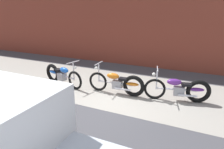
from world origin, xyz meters
The scene contains 6 objects.
ground_plane centered at (0.00, 0.00, 0.00)m, with size 80.00×80.00×0.00m, color #47474C.
sidewalk_slab centered at (0.00, 1.75, 0.00)m, with size 36.00×3.50×0.01m, color #9E998E.
brick_building_wall centered at (0.00, 5.20, 3.21)m, with size 36.00×0.50×6.42m, color brown.
motorcycle_blue centered at (-2.25, 1.16, 0.40)m, with size 1.98×0.73×1.03m.
motorcycle_orange centered at (0.15, 1.25, 0.40)m, with size 2.01×0.58×1.03m.
motorcycle_purple centered at (2.10, 1.55, 0.40)m, with size 1.98×0.72×1.03m.
Camera 1 is at (2.40, -4.28, 2.67)m, focal length 30.43 mm.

